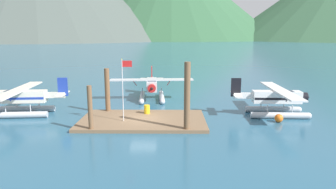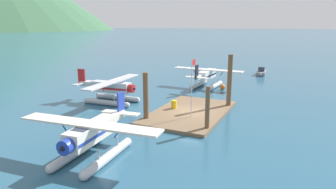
% 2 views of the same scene
% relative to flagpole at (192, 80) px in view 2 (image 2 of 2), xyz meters
% --- Properties ---
extents(ground_plane, '(1200.00, 1200.00, 0.00)m').
position_rel_flagpole_xyz_m(ground_plane, '(1.60, 0.76, -3.89)').
color(ground_plane, '#285670').
extents(dock_platform, '(11.79, 7.02, 0.30)m').
position_rel_flagpole_xyz_m(dock_platform, '(1.60, 0.76, -3.74)').
color(dock_platform, brown).
rests_on(dock_platform, ground).
extents(piling_near_left, '(0.40, 0.40, 4.02)m').
position_rel_flagpole_xyz_m(piling_near_left, '(-2.51, -2.39, -1.89)').
color(piling_near_left, brown).
rests_on(piling_near_left, ground).
extents(piling_near_right, '(0.52, 0.52, 5.98)m').
position_rel_flagpole_xyz_m(piling_near_right, '(5.61, -2.30, -0.91)').
color(piling_near_right, brown).
rests_on(piling_near_right, ground).
extents(piling_far_left, '(0.51, 0.51, 4.76)m').
position_rel_flagpole_xyz_m(piling_far_left, '(-2.35, 3.79, -1.51)').
color(piling_far_left, brown).
rests_on(piling_far_left, ground).
extents(flagpole, '(0.95, 0.10, 5.75)m').
position_rel_flagpole_xyz_m(flagpole, '(0.00, 0.00, 0.00)').
color(flagpole, silver).
rests_on(flagpole, dock_platform).
extents(fuel_drum, '(0.62, 0.62, 0.88)m').
position_rel_flagpole_xyz_m(fuel_drum, '(1.83, 2.70, -3.15)').
color(fuel_drum, gold).
rests_on(fuel_drum, dock_platform).
extents(mooring_buoy, '(0.79, 0.79, 0.79)m').
position_rel_flagpole_xyz_m(mooring_buoy, '(14.47, 0.73, -3.50)').
color(mooring_buoy, orange).
rests_on(mooring_buoy, ground).
extents(seaplane_silver_bow_centre, '(10.47, 7.97, 3.84)m').
position_rel_flagpole_xyz_m(seaplane_silver_bow_centre, '(1.82, 10.81, -2.32)').
color(seaplane_silver_bow_centre, '#B7BABF').
rests_on(seaplane_silver_bow_centre, ground).
extents(seaplane_cream_port_fwd, '(7.97, 10.48, 3.84)m').
position_rel_flagpole_xyz_m(seaplane_cream_port_fwd, '(-11.05, 3.18, -2.32)').
color(seaplane_cream_port_fwd, '#B7BABF').
rests_on(seaplane_cream_port_fwd, ground).
extents(seaplane_white_stbd_fwd, '(7.98, 10.44, 3.84)m').
position_rel_flagpole_xyz_m(seaplane_white_stbd_fwd, '(15.06, 3.26, -2.32)').
color(seaplane_white_stbd_fwd, '#B7BABF').
rests_on(seaplane_white_stbd_fwd, ground).
extents(boat_grey_open_se, '(4.89, 1.74, 1.50)m').
position_rel_flagpole_xyz_m(boat_grey_open_se, '(29.92, -2.50, -3.41)').
color(boat_grey_open_se, gray).
rests_on(boat_grey_open_se, ground).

